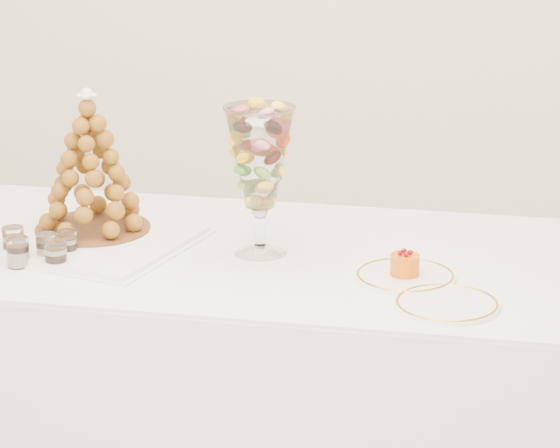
# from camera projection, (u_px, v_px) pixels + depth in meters

# --- Properties ---
(buffet_table) EXTENTS (2.22, 0.91, 0.84)m
(buffet_table) POSITION_uv_depth(u_px,v_px,m) (197.00, 396.00, 3.55)
(buffet_table) COLOR white
(buffet_table) RESTS_ON ground
(lace_tray) EXTENTS (0.67, 0.57, 0.02)m
(lace_tray) POSITION_uv_depth(u_px,v_px,m) (73.00, 238.00, 3.46)
(lace_tray) COLOR white
(lace_tray) RESTS_ON buffet_table
(macaron_vase) EXTENTS (0.17, 0.17, 0.38)m
(macaron_vase) POSITION_uv_depth(u_px,v_px,m) (260.00, 159.00, 3.30)
(macaron_vase) COLOR white
(macaron_vase) RESTS_ON buffet_table
(cake_plate) EXTENTS (0.24, 0.24, 0.01)m
(cake_plate) POSITION_uv_depth(u_px,v_px,m) (405.00, 277.00, 3.20)
(cake_plate) COLOR white
(cake_plate) RESTS_ON buffet_table
(spare_plate) EXTENTS (0.24, 0.24, 0.01)m
(spare_plate) POSITION_uv_depth(u_px,v_px,m) (447.00, 305.00, 3.03)
(spare_plate) COLOR white
(spare_plate) RESTS_ON buffet_table
(verrine_a) EXTENTS (0.07, 0.07, 0.07)m
(verrine_a) POSITION_uv_depth(u_px,v_px,m) (14.00, 241.00, 3.35)
(verrine_a) COLOR white
(verrine_a) RESTS_ON buffet_table
(verrine_b) EXTENTS (0.06, 0.06, 0.07)m
(verrine_b) POSITION_uv_depth(u_px,v_px,m) (47.00, 248.00, 3.31)
(verrine_b) COLOR white
(verrine_b) RESTS_ON buffet_table
(verrine_c) EXTENTS (0.05, 0.05, 0.07)m
(verrine_c) POSITION_uv_depth(u_px,v_px,m) (67.00, 244.00, 3.34)
(verrine_c) COLOR white
(verrine_c) RESTS_ON buffet_table
(verrine_d) EXTENTS (0.06, 0.06, 0.08)m
(verrine_d) POSITION_uv_depth(u_px,v_px,m) (18.00, 252.00, 3.27)
(verrine_d) COLOR white
(verrine_d) RESTS_ON buffet_table
(verrine_e) EXTENTS (0.06, 0.06, 0.07)m
(verrine_e) POSITION_uv_depth(u_px,v_px,m) (56.00, 254.00, 3.26)
(verrine_e) COLOR white
(verrine_e) RESTS_ON buffet_table
(croquembouche) EXTENTS (0.30, 0.30, 0.38)m
(croquembouche) POSITION_uv_depth(u_px,v_px,m) (90.00, 162.00, 3.44)
(croquembouche) COLOR brown
(croquembouche) RESTS_ON lace_tray
(mousse_cake) EXTENTS (0.07, 0.07, 0.06)m
(mousse_cake) POSITION_uv_depth(u_px,v_px,m) (405.00, 264.00, 3.19)
(mousse_cake) COLOR #DB5C0A
(mousse_cake) RESTS_ON cake_plate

